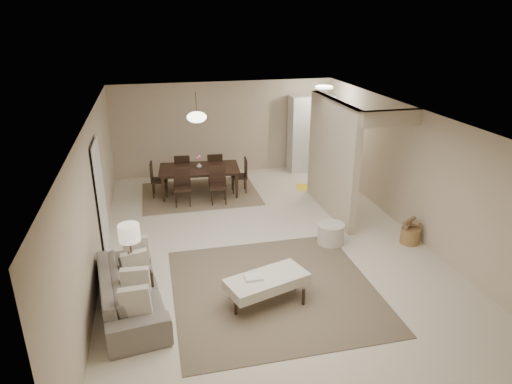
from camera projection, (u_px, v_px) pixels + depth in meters
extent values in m
plane|color=beige|center=(265.00, 245.00, 8.80)|extent=(9.00, 9.00, 0.00)
plane|color=white|center=(266.00, 116.00, 7.89)|extent=(9.00, 9.00, 0.00)
plane|color=#C0AC91|center=(225.00, 128.00, 12.42)|extent=(6.00, 0.00, 6.00)
plane|color=#C0AC91|center=(94.00, 198.00, 7.71)|extent=(0.00, 9.00, 9.00)
plane|color=#C0AC91|center=(413.00, 172.00, 8.98)|extent=(0.00, 9.00, 9.00)
cube|color=#C0AC91|center=(332.00, 158.00, 9.86)|extent=(0.15, 2.50, 2.50)
cube|color=black|center=(100.00, 197.00, 8.34)|extent=(0.04, 0.90, 2.04)
cube|color=silver|center=(311.00, 133.00, 12.68)|extent=(1.20, 0.55, 2.10)
cylinder|color=white|center=(324.00, 87.00, 11.29)|extent=(0.44, 0.44, 0.05)
cube|color=brown|center=(274.00, 289.00, 7.37)|extent=(3.20, 3.20, 0.01)
imported|color=slate|center=(131.00, 290.00, 6.79)|extent=(2.25, 1.12, 0.63)
cube|color=beige|center=(267.00, 282.00, 6.92)|extent=(1.37, 0.93, 0.17)
cylinder|color=black|center=(236.00, 307.00, 6.70)|extent=(0.05, 0.05, 0.28)
cylinder|color=black|center=(303.00, 297.00, 6.92)|extent=(0.05, 0.05, 0.28)
cylinder|color=black|center=(231.00, 291.00, 7.08)|extent=(0.05, 0.05, 0.28)
cylinder|color=black|center=(295.00, 283.00, 7.30)|extent=(0.05, 0.05, 0.28)
cube|color=black|center=(135.00, 284.00, 7.05)|extent=(0.58, 0.58, 0.51)
cylinder|color=#4C3820|center=(132.00, 261.00, 6.90)|extent=(0.12, 0.12, 0.30)
cylinder|color=#4C3820|center=(130.00, 245.00, 6.80)|extent=(0.03, 0.03, 0.26)
cylinder|color=beige|center=(129.00, 233.00, 6.72)|extent=(0.32, 0.32, 0.26)
cylinder|color=beige|center=(331.00, 234.00, 8.78)|extent=(0.52, 0.52, 0.41)
cylinder|color=olive|center=(410.00, 236.00, 8.81)|extent=(0.40, 0.40, 0.31)
cube|color=#78634B|center=(200.00, 194.00, 11.26)|extent=(2.80, 2.10, 0.01)
imported|color=black|center=(200.00, 181.00, 11.14)|extent=(2.00, 1.22, 0.67)
imported|color=silver|center=(199.00, 166.00, 10.99)|extent=(0.15, 0.15, 0.14)
cube|color=yellow|center=(313.00, 187.00, 11.69)|extent=(0.91, 0.66, 0.01)
cylinder|color=#4C3820|center=(196.00, 103.00, 10.44)|extent=(0.02, 0.02, 0.50)
ellipsoid|color=#FFEAC6|center=(197.00, 117.00, 10.56)|extent=(0.46, 0.46, 0.25)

